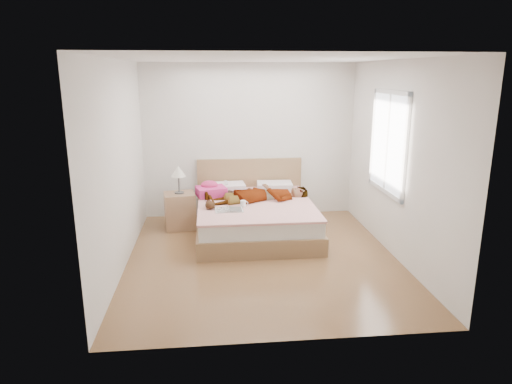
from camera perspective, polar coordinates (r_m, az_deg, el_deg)
The scene contains 11 objects.
ground at distance 6.26m, azimuth 0.80°, elevation -8.20°, with size 4.00×4.00×0.00m, color #503119.
woman at distance 7.12m, azimuth 0.40°, elevation -0.00°, with size 0.63×1.68×0.23m, color white.
hair at distance 7.54m, azimuth -4.28°, elevation 0.19°, with size 0.43×0.53×0.08m, color black.
phone at distance 7.46m, azimuth -3.76°, elevation 1.20°, with size 0.05×0.10×0.01m, color silver.
room_shell at distance 6.57m, azimuth 16.19°, elevation 5.95°, with size 4.00×4.00×4.00m.
bed at distance 7.13m, azimuth -0.15°, elevation -2.92°, with size 1.80×2.08×1.00m.
towel at distance 7.36m, azimuth -5.67°, elevation 0.26°, with size 0.53×0.46×0.24m.
magazine at distance 6.59m, azimuth -3.39°, elevation -2.23°, with size 0.41×0.28×0.02m.
coffee_mug at distance 6.75m, azimuth -1.60°, elevation -1.44°, with size 0.12×0.09×0.09m.
plush_toy at distance 6.67m, azimuth -5.79°, elevation -1.57°, with size 0.17×0.23×0.12m.
nightstand at distance 7.40m, azimuth -9.49°, elevation -1.96°, with size 0.53×0.49×1.02m.
Camera 1 is at (-0.67, -5.72, 2.44)m, focal length 32.00 mm.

